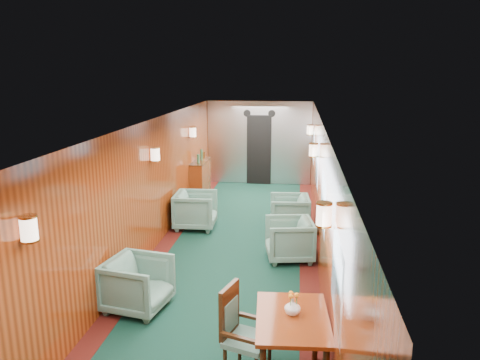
{
  "coord_description": "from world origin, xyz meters",
  "views": [
    {
      "loc": [
        1.11,
        -7.42,
        3.27
      ],
      "look_at": [
        0.0,
        1.44,
        1.15
      ],
      "focal_mm": 35.0,
      "sensor_mm": 36.0,
      "label": 1
    }
  ],
  "objects_px": {
    "credenza": "(200,180)",
    "armchair_left_far": "(196,210)",
    "armchair_right_far": "(289,213)",
    "dining_table": "(292,328)",
    "armchair_left_near": "(138,284)",
    "side_chair": "(239,328)",
    "armchair_right_near": "(289,239)"
  },
  "relations": [
    {
      "from": "side_chair",
      "to": "credenza",
      "type": "xyz_separation_m",
      "value": [
        -1.88,
        6.9,
        -0.04
      ]
    },
    {
      "from": "armchair_right_far",
      "to": "dining_table",
      "type": "bearing_deg",
      "value": -2.92
    },
    {
      "from": "dining_table",
      "to": "armchair_right_far",
      "type": "distance_m",
      "value": 4.96
    },
    {
      "from": "dining_table",
      "to": "armchair_right_far",
      "type": "relative_size",
      "value": 1.37
    },
    {
      "from": "armchair_left_near",
      "to": "armchair_left_far",
      "type": "xyz_separation_m",
      "value": [
        0.05,
        3.47,
        0.02
      ]
    },
    {
      "from": "credenza",
      "to": "armchair_right_near",
      "type": "bearing_deg",
      "value": -57.01
    },
    {
      "from": "credenza",
      "to": "armchair_right_near",
      "type": "relative_size",
      "value": 1.6
    },
    {
      "from": "credenza",
      "to": "armchair_left_near",
      "type": "distance_m",
      "value": 5.65
    },
    {
      "from": "armchair_right_far",
      "to": "armchair_left_far",
      "type": "bearing_deg",
      "value": -91.14
    },
    {
      "from": "credenza",
      "to": "armchair_left_far",
      "type": "height_order",
      "value": "credenza"
    },
    {
      "from": "dining_table",
      "to": "side_chair",
      "type": "height_order",
      "value": "side_chair"
    },
    {
      "from": "armchair_left_far",
      "to": "armchair_right_far",
      "type": "relative_size",
      "value": 1.05
    },
    {
      "from": "dining_table",
      "to": "side_chair",
      "type": "xyz_separation_m",
      "value": [
        -0.56,
        0.1,
        -0.11
      ]
    },
    {
      "from": "armchair_left_near",
      "to": "credenza",
      "type": "bearing_deg",
      "value": 13.75
    },
    {
      "from": "dining_table",
      "to": "credenza",
      "type": "height_order",
      "value": "credenza"
    },
    {
      "from": "credenza",
      "to": "armchair_right_far",
      "type": "distance_m",
      "value": 3.1
    },
    {
      "from": "credenza",
      "to": "armchair_right_far",
      "type": "bearing_deg",
      "value": -41.64
    },
    {
      "from": "dining_table",
      "to": "armchair_left_near",
      "type": "relative_size",
      "value": 1.35
    },
    {
      "from": "armchair_left_near",
      "to": "armchair_left_far",
      "type": "distance_m",
      "value": 3.47
    },
    {
      "from": "dining_table",
      "to": "armchair_right_far",
      "type": "height_order",
      "value": "dining_table"
    },
    {
      "from": "armchair_left_near",
      "to": "armchair_right_far",
      "type": "relative_size",
      "value": 1.01
    },
    {
      "from": "dining_table",
      "to": "armchair_right_far",
      "type": "xyz_separation_m",
      "value": [
        -0.13,
        4.94,
        -0.3
      ]
    },
    {
      "from": "dining_table",
      "to": "armchair_right_far",
      "type": "bearing_deg",
      "value": 87.82
    },
    {
      "from": "armchair_left_near",
      "to": "dining_table",
      "type": "bearing_deg",
      "value": -111.71
    },
    {
      "from": "armchair_left_near",
      "to": "armchair_right_far",
      "type": "height_order",
      "value": "armchair_left_near"
    },
    {
      "from": "armchair_right_near",
      "to": "dining_table",
      "type": "bearing_deg",
      "value": -7.95
    },
    {
      "from": "side_chair",
      "to": "armchair_left_near",
      "type": "xyz_separation_m",
      "value": [
        -1.58,
        1.26,
        -0.19
      ]
    },
    {
      "from": "dining_table",
      "to": "armchair_left_near",
      "type": "distance_m",
      "value": 2.55
    },
    {
      "from": "credenza",
      "to": "armchair_left_far",
      "type": "xyz_separation_m",
      "value": [
        0.36,
        -2.17,
        -0.13
      ]
    },
    {
      "from": "armchair_left_far",
      "to": "credenza",
      "type": "bearing_deg",
      "value": 7.12
    },
    {
      "from": "dining_table",
      "to": "armchair_left_far",
      "type": "height_order",
      "value": "dining_table"
    },
    {
      "from": "dining_table",
      "to": "side_chair",
      "type": "relative_size",
      "value": 1.07
    }
  ]
}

